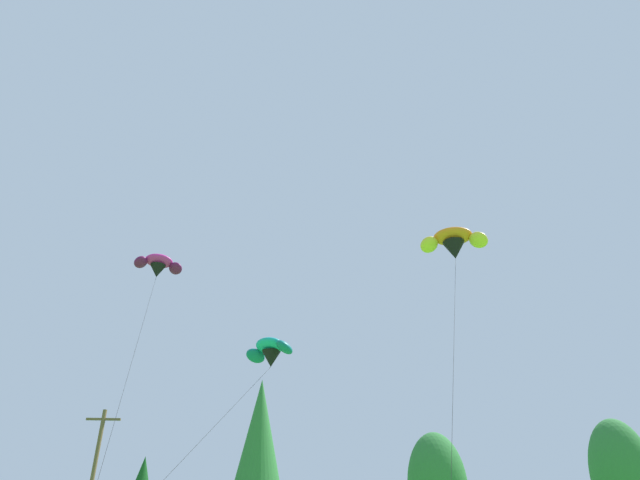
% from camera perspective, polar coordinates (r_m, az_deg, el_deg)
% --- Properties ---
extents(treeline_tree_d, '(4.84, 4.84, 14.72)m').
position_cam_1_polar(treeline_tree_d, '(47.26, -6.42, -20.76)').
color(treeline_tree_d, '#472D19').
rests_on(treeline_tree_d, ground_plane).
extents(treeline_tree_f, '(4.96, 4.96, 11.72)m').
position_cam_1_polar(treeline_tree_f, '(53.96, 29.19, -20.89)').
color(treeline_tree_f, '#472D19').
rests_on(treeline_tree_f, ground_plane).
extents(parafoil_kite_high_teal, '(6.52, 13.07, 11.09)m').
position_cam_1_polar(parafoil_kite_high_teal, '(31.28, -5.24, -11.54)').
color(parafoil_kite_high_teal, teal).
extents(parafoil_kite_mid_orange, '(7.28, 12.23, 17.48)m').
position_cam_1_polar(parafoil_kite_mid_orange, '(32.44, 13.81, -0.30)').
color(parafoil_kite_mid_orange, orange).
extents(parafoil_kite_far_magenta, '(3.62, 13.09, 16.49)m').
position_cam_1_polar(parafoil_kite_far_magenta, '(34.82, -16.57, -2.59)').
color(parafoil_kite_far_magenta, '#D12893').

